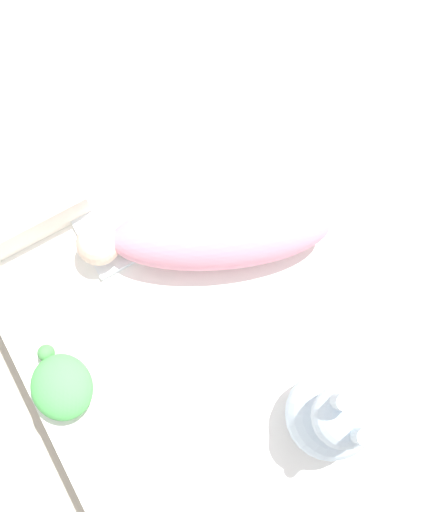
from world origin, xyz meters
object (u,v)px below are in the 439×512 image
at_px(swaddled_baby, 211,234).
at_px(turtle_plush, 61,386).
at_px(pillow, 7,176).
at_px(bunny_plush, 332,415).

relative_size(swaddled_baby, turtle_plush, 3.16).
relative_size(swaddled_baby, pillow, 1.75).
xyz_separation_m(swaddled_baby, bunny_plush, (-0.48, -0.02, 0.05)).
bearing_deg(turtle_plush, swaddled_baby, -73.58).
bearing_deg(bunny_plush, turtle_plush, 54.94).
bearing_deg(swaddled_baby, turtle_plush, 40.96).
height_order(pillow, bunny_plush, bunny_plush).
bearing_deg(pillow, turtle_plush, 168.45).
height_order(swaddled_baby, bunny_plush, bunny_plush).
relative_size(pillow, turtle_plush, 1.81).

